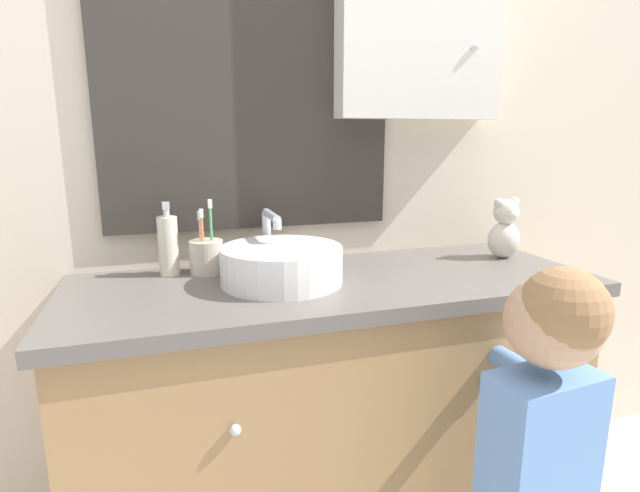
# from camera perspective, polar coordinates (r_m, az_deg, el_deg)

# --- Properties ---
(wall_back) EXTENTS (3.20, 0.18, 2.50)m
(wall_back) POSITION_cam_1_polar(r_m,az_deg,el_deg) (1.49, -1.12, 17.43)
(wall_back) COLOR beige
(wall_back) RESTS_ON ground_plane
(vanity_counter) EXTENTS (1.33, 0.50, 0.79)m
(vanity_counter) POSITION_cam_1_polar(r_m,az_deg,el_deg) (1.44, 1.68, -19.07)
(vanity_counter) COLOR #A37A4C
(vanity_counter) RESTS_ON ground_plane
(sink_basin) EXTENTS (0.30, 0.35, 0.16)m
(sink_basin) POSITION_cam_1_polar(r_m,az_deg,el_deg) (1.24, -4.41, -1.95)
(sink_basin) COLOR white
(sink_basin) RESTS_ON vanity_counter
(toothbrush_holder) EXTENTS (0.09, 0.09, 0.20)m
(toothbrush_holder) POSITION_cam_1_polar(r_m,az_deg,el_deg) (1.35, -12.84, -1.08)
(toothbrush_holder) COLOR beige
(toothbrush_holder) RESTS_ON vanity_counter
(soap_dispenser) EXTENTS (0.05, 0.05, 0.19)m
(soap_dispenser) POSITION_cam_1_polar(r_m,az_deg,el_deg) (1.35, -16.94, 0.11)
(soap_dispenser) COLOR beige
(soap_dispenser) RESTS_ON vanity_counter
(child_figure) EXTENTS (0.23, 0.46, 0.92)m
(child_figure) POSITION_cam_1_polar(r_m,az_deg,el_deg) (1.15, 23.88, -19.86)
(child_figure) COLOR slate
(child_figure) RESTS_ON ground_plane
(teddy_bear) EXTENTS (0.10, 0.08, 0.18)m
(teddy_bear) POSITION_cam_1_polar(r_m,az_deg,el_deg) (1.57, 20.35, 1.77)
(teddy_bear) COLOR beige
(teddy_bear) RESTS_ON vanity_counter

